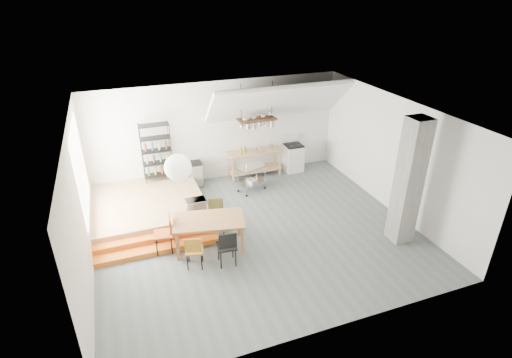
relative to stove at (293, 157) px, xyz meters
name	(u,v)px	position (x,y,z in m)	size (l,w,h in m)	color
floor	(256,232)	(-2.50, -3.16, -0.48)	(8.00, 8.00, 0.00)	slate
wall_back	(218,131)	(-2.50, 0.34, 1.12)	(8.00, 0.04, 3.20)	silver
wall_left	(80,206)	(-6.50, -3.16, 1.12)	(0.04, 7.00, 3.20)	silver
wall_right	(393,155)	(1.50, -3.16, 1.12)	(0.04, 7.00, 3.20)	silver
ceiling	(257,114)	(-2.50, -3.16, 2.72)	(8.00, 7.00, 0.02)	white
slope_ceiling	(279,102)	(-0.70, -0.26, 2.07)	(4.40, 1.80, 0.15)	white
window_pane	(81,169)	(-6.48, -1.66, 1.32)	(0.02, 2.50, 2.20)	white
platform	(149,206)	(-5.00, -1.16, -0.28)	(3.00, 3.00, 0.40)	#A78353
step_lower	(159,249)	(-5.00, -3.11, -0.41)	(3.00, 0.35, 0.13)	orange
step_upper	(157,239)	(-5.00, -2.76, -0.35)	(3.00, 0.35, 0.27)	orange
concrete_column	(409,182)	(0.80, -4.66, 1.12)	(0.50, 0.50, 3.20)	slate
kitchen_counter	(255,159)	(-1.40, -0.01, 0.15)	(1.80, 0.60, 0.91)	#A78353
stove	(293,157)	(0.00, 0.00, 0.00)	(0.60, 0.60, 1.18)	white
pot_rack	(258,122)	(-1.37, -0.23, 1.50)	(1.20, 0.50, 1.43)	#3C2718
wire_shelving	(156,151)	(-4.50, 0.04, 0.85)	(0.88, 0.38, 1.80)	black
microwave_shelf	(196,210)	(-3.90, -2.41, 0.07)	(0.60, 0.40, 0.16)	#A78353
paper_lantern	(178,167)	(-4.38, -3.24, 1.72)	(0.60, 0.60, 0.60)	white
dining_table	(209,223)	(-3.79, -3.36, 0.23)	(1.83, 1.27, 0.79)	olive
chair_mustard	(194,249)	(-4.31, -4.02, 0.03)	(0.48, 0.48, 0.86)	#BF7E20
chair_black	(227,245)	(-3.59, -4.18, 0.08)	(0.47, 0.47, 0.93)	black
chair_olive	(216,212)	(-3.43, -2.67, 0.05)	(0.47, 0.47, 0.88)	brown
chair_red	(166,231)	(-4.79, -3.14, 0.08)	(0.48, 0.48, 0.94)	#A84718
rolling_cart	(252,175)	(-1.83, -0.93, 0.05)	(0.93, 0.72, 0.82)	silver
mini_fridge	(195,174)	(-3.40, 0.04, -0.09)	(0.46, 0.46, 0.78)	black
microwave	(196,205)	(-3.90, -2.41, 0.23)	(0.51, 0.35, 0.28)	beige
bowl	(257,150)	(-1.33, -0.06, 0.46)	(0.24, 0.24, 0.06)	silver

